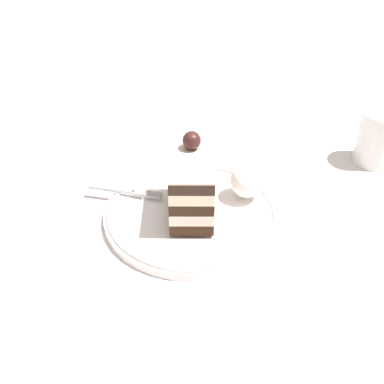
{
  "coord_description": "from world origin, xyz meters",
  "views": [
    {
      "loc": [
        -0.54,
        -0.08,
        0.46
      ],
      "look_at": [
        0.01,
        0.02,
        0.05
      ],
      "focal_mm": 47.16,
      "sensor_mm": 36.0,
      "label": 1
    }
  ],
  "objects_px": {
    "dessert_plate": "(192,214)",
    "drink_glass_near": "(376,140)",
    "whipped_cream_dollop": "(247,180)",
    "fork": "(127,191)",
    "cake_slice": "(192,184)"
  },
  "relations": [
    {
      "from": "cake_slice",
      "to": "fork",
      "type": "relative_size",
      "value": 1.07
    },
    {
      "from": "whipped_cream_dollop",
      "to": "drink_glass_near",
      "type": "bearing_deg",
      "value": -51.39
    },
    {
      "from": "whipped_cream_dollop",
      "to": "fork",
      "type": "xyz_separation_m",
      "value": [
        -0.03,
        0.17,
        -0.02
      ]
    },
    {
      "from": "fork",
      "to": "drink_glass_near",
      "type": "bearing_deg",
      "value": -63.38
    },
    {
      "from": "dessert_plate",
      "to": "fork",
      "type": "height_order",
      "value": "fork"
    },
    {
      "from": "whipped_cream_dollop",
      "to": "fork",
      "type": "relative_size",
      "value": 0.46
    },
    {
      "from": "dessert_plate",
      "to": "cake_slice",
      "type": "xyz_separation_m",
      "value": [
        -0.0,
        0.0,
        0.05
      ]
    },
    {
      "from": "dessert_plate",
      "to": "fork",
      "type": "relative_size",
      "value": 2.22
    },
    {
      "from": "fork",
      "to": "dessert_plate",
      "type": "bearing_deg",
      "value": -101.04
    },
    {
      "from": "fork",
      "to": "drink_glass_near",
      "type": "relative_size",
      "value": 1.25
    },
    {
      "from": "cake_slice",
      "to": "whipped_cream_dollop",
      "type": "height_order",
      "value": "cake_slice"
    },
    {
      "from": "cake_slice",
      "to": "drink_glass_near",
      "type": "height_order",
      "value": "cake_slice"
    },
    {
      "from": "whipped_cream_dollop",
      "to": "drink_glass_near",
      "type": "height_order",
      "value": "drink_glass_near"
    },
    {
      "from": "dessert_plate",
      "to": "drink_glass_near",
      "type": "distance_m",
      "value": 0.33
    },
    {
      "from": "dessert_plate",
      "to": "fork",
      "type": "xyz_separation_m",
      "value": [
        0.02,
        0.1,
        0.01
      ]
    }
  ]
}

